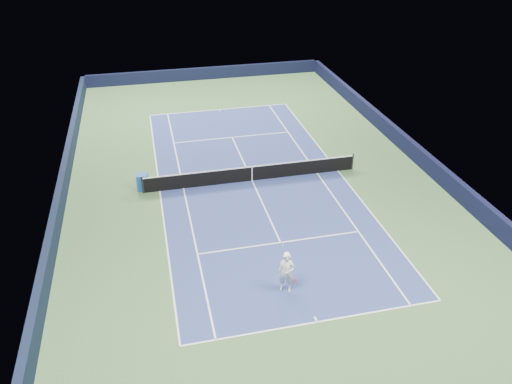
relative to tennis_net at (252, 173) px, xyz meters
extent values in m
plane|color=#395C32|center=(0.00, 0.00, -0.50)|extent=(40.00, 40.00, 0.00)
cube|color=black|center=(0.00, 19.82, 0.05)|extent=(22.00, 0.35, 1.10)
cube|color=black|center=(10.82, 0.00, 0.05)|extent=(0.35, 40.00, 1.10)
cube|color=black|center=(-10.82, 0.00, 0.05)|extent=(0.35, 40.00, 1.10)
cube|color=navy|center=(0.00, 0.00, -0.50)|extent=(10.97, 23.77, 0.01)
cube|color=white|center=(0.00, 11.88, -0.50)|extent=(10.97, 0.08, 0.00)
cube|color=white|center=(0.00, -11.88, -0.50)|extent=(10.97, 0.08, 0.00)
cube|color=white|center=(5.49, 0.00, -0.50)|extent=(0.08, 23.77, 0.00)
cube|color=white|center=(-5.49, 0.00, -0.50)|extent=(0.08, 23.77, 0.00)
cube|color=white|center=(4.12, 0.00, -0.50)|extent=(0.08, 23.77, 0.00)
cube|color=white|center=(-4.12, 0.00, -0.50)|extent=(0.08, 23.77, 0.00)
cube|color=white|center=(0.00, 6.40, -0.50)|extent=(8.23, 0.08, 0.00)
cube|color=white|center=(0.00, -6.40, -0.50)|extent=(8.23, 0.08, 0.00)
cube|color=white|center=(0.00, 0.00, -0.50)|extent=(0.08, 12.80, 0.00)
cube|color=white|center=(0.00, 11.73, -0.50)|extent=(0.08, 0.30, 0.00)
cube|color=white|center=(0.00, -11.73, -0.50)|extent=(0.08, 0.30, 0.00)
cylinder|color=black|center=(-6.40, 0.00, 0.03)|extent=(0.10, 0.10, 1.07)
cylinder|color=black|center=(6.40, 0.00, 0.03)|extent=(0.10, 0.10, 1.07)
cube|color=black|center=(0.00, 0.00, -0.05)|extent=(12.80, 0.03, 0.91)
cube|color=white|center=(0.00, 0.00, 0.44)|extent=(12.80, 0.04, 0.06)
cube|color=white|center=(0.00, 0.00, -0.05)|extent=(0.05, 0.04, 0.91)
cube|color=#1C4AAB|center=(-6.40, 0.40, -0.01)|extent=(0.67, 0.63, 1.00)
cube|color=white|center=(-6.11, 0.40, -0.05)|extent=(0.04, 0.44, 0.44)
imported|color=white|center=(-0.70, -9.75, 0.47)|extent=(0.84, 0.71, 1.95)
cylinder|color=#CD85A5|center=(-0.38, -9.80, 0.20)|extent=(0.03, 0.03, 0.32)
cylinder|color=black|center=(-0.38, -9.80, -0.04)|extent=(0.32, 0.03, 0.32)
cylinder|color=#C98293|center=(-0.38, -9.80, -0.04)|extent=(0.34, 0.03, 0.34)
sphere|color=#C9EA31|center=(-0.60, -8.75, 1.14)|extent=(0.07, 0.07, 0.07)
camera|label=1|loc=(-5.69, -25.46, 14.21)|focal=35.00mm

